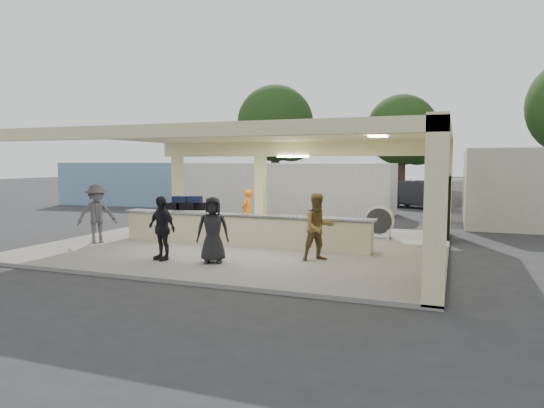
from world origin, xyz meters
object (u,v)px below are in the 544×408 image
at_px(baggage_counter, 242,230).
at_px(passenger_b, 162,228).
at_px(baggage_handler, 247,211).
at_px(passenger_a, 318,227).
at_px(container_blue, 141,184).
at_px(car_white_a, 534,200).
at_px(car_dark, 424,195).
at_px(drum_fan, 379,221).
at_px(luggage_cart, 183,213).
at_px(passenger_d, 213,230).
at_px(container_white, 280,188).
at_px(passenger_c, 97,214).

xyz_separation_m(baggage_counter, passenger_b, (-1.06, -2.74, 0.36)).
xyz_separation_m(baggage_handler, passenger_a, (3.70, -3.83, 0.09)).
height_order(passenger_a, container_blue, container_blue).
xyz_separation_m(car_white_a, car_dark, (-5.32, 2.42, 0.00)).
bearing_deg(passenger_a, passenger_b, 163.34).
xyz_separation_m(passenger_a, car_dark, (1.63, 16.86, -0.19)).
bearing_deg(baggage_handler, drum_fan, 98.83).
distance_m(luggage_cart, baggage_handler, 2.43).
bearing_deg(passenger_d, baggage_handler, 80.62).
xyz_separation_m(baggage_counter, passenger_a, (2.81, -1.34, 0.39)).
height_order(baggage_handler, car_white_a, baggage_handler).
distance_m(car_dark, container_white, 8.52).
bearing_deg(container_blue, passenger_c, -64.80).
bearing_deg(container_blue, car_white_a, -1.29).
height_order(luggage_cart, drum_fan, luggage_cart).
bearing_deg(car_dark, drum_fan, -158.30).
bearing_deg(car_white_a, passenger_a, 173.75).
bearing_deg(car_white_a, baggage_counter, 162.79).
xyz_separation_m(passenger_d, car_dark, (4.07, 18.10, -0.15)).
xyz_separation_m(baggage_counter, container_blue, (-12.02, 11.54, 0.73)).
height_order(passenger_a, passenger_d, passenger_a).
bearing_deg(passenger_d, container_blue, 107.94).
bearing_deg(drum_fan, passenger_b, -129.92).
distance_m(car_white_a, container_white, 12.64).
xyz_separation_m(luggage_cart, car_white_a, (13.03, 11.08, -0.01)).
height_order(passenger_c, car_white_a, passenger_c).
relative_size(passenger_b, passenger_c, 0.91).
bearing_deg(car_dark, passenger_b, -171.93).
bearing_deg(luggage_cart, car_dark, 46.59).
bearing_deg(passenger_b, container_blue, 146.11).
bearing_deg(baggage_counter, luggage_cart, 148.30).
distance_m(car_dark, container_blue, 16.94).
height_order(container_white, container_blue, container_blue).
bearing_deg(car_dark, passenger_d, -167.86).
relative_size(passenger_c, car_white_a, 0.34).
height_order(passenger_c, passenger_d, passenger_c).
bearing_deg(car_white_a, container_white, 119.70).
bearing_deg(passenger_a, passenger_c, 142.21).
relative_size(container_white, container_blue, 1.19).
bearing_deg(passenger_b, container_white, 115.37).
relative_size(baggage_counter, luggage_cart, 3.28).
height_order(passenger_d, car_dark, passenger_d).
bearing_deg(car_white_a, baggage_handler, 154.36).
bearing_deg(container_white, baggage_handler, -75.68).
bearing_deg(passenger_b, luggage_cart, 133.58).
xyz_separation_m(drum_fan, container_blue, (-15.78, 8.52, 0.64)).
distance_m(luggage_cart, drum_fan, 7.11).
height_order(drum_fan, baggage_handler, baggage_handler).
xyz_separation_m(baggage_counter, container_white, (-2.68, 10.86, 0.71)).
bearing_deg(passenger_c, drum_fan, -23.10).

